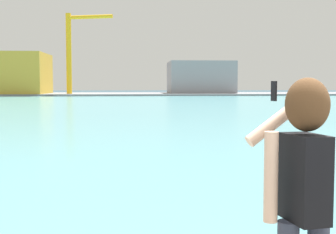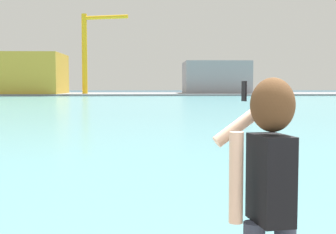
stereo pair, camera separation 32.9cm
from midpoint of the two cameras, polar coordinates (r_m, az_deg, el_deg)
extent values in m
plane|color=#334751|center=(52.55, -0.59, 1.67)|extent=(220.00, 220.00, 0.00)
cube|color=#599EA8|center=(54.55, -0.66, 1.77)|extent=(140.00, 100.00, 0.02)
cube|color=gray|center=(94.52, -1.38, 2.85)|extent=(140.00, 20.00, 0.36)
cube|color=black|center=(3.06, 15.56, -7.36)|extent=(0.26, 0.37, 0.56)
sphere|color=#E0B293|center=(3.00, 15.73, 1.27)|extent=(0.22, 0.22, 0.22)
ellipsoid|color=#472D19|center=(2.98, 15.85, 1.45)|extent=(0.28, 0.26, 0.34)
cylinder|color=#E0B293|center=(3.00, 11.53, -7.33)|extent=(0.09, 0.09, 0.58)
cylinder|color=#E0B293|center=(3.18, 13.04, 0.03)|extent=(0.53, 0.17, 0.40)
cube|color=black|center=(3.28, 12.19, 3.13)|extent=(0.02, 0.07, 0.14)
cube|color=gold|center=(94.88, -17.07, 5.13)|extent=(14.56, 13.89, 7.77)
cube|color=gray|center=(95.54, 5.97, 4.87)|extent=(12.90, 11.74, 6.39)
cylinder|color=yellow|center=(89.37, -10.13, 7.64)|extent=(1.00, 1.00, 14.99)
cylinder|color=yellow|center=(88.37, -7.58, 12.08)|extent=(8.47, 3.14, 0.70)
camera|label=1|loc=(0.16, -88.97, 0.07)|focal=49.51mm
camera|label=2|loc=(0.16, 91.03, -0.07)|focal=49.51mm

